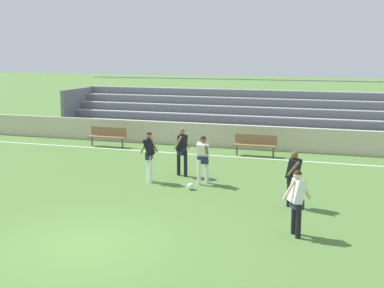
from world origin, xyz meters
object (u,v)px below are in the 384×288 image
Objects in this scene: soccer_ball at (191,186)px; player_dark_overlapping at (182,148)px; player_white_dropping_back at (297,197)px; bench_far_left at (108,135)px; bench_near_wall_gap at (255,143)px; player_white_challenging at (203,156)px; bleacher_stand at (238,114)px; player_dark_deep_cover at (149,152)px; player_dark_trailing_run at (294,174)px.

player_dark_overlapping is at bearing 117.67° from soccer_ball.
player_white_dropping_back is at bearing -40.77° from soccer_ball.
bench_far_left is 1.11× the size of player_white_dropping_back.
player_white_dropping_back is at bearing -72.76° from bench_near_wall_gap.
player_white_challenging is (-0.70, -5.21, 0.42)m from bench_near_wall_gap.
bench_near_wall_gap is at bearing 0.00° from bench_far_left.
bench_far_left is 1.06× the size of player_dark_overlapping.
player_dark_deep_cover is (-0.79, -9.63, -0.22)m from bleacher_stand.
bench_near_wall_gap is 1.06× the size of player_dark_overlapping.
player_dark_deep_cover reaches higher than bench_near_wall_gap.
player_white_dropping_back is (9.79, -9.25, 0.41)m from bench_far_left.
player_white_challenging is at bearing 9.31° from player_dark_deep_cover.
player_dark_overlapping is at bearing 140.67° from player_white_challenging.
player_white_challenging is 3.63m from player_dark_trailing_run.
bench_far_left is at bearing -141.59° from bleacher_stand.
player_dark_deep_cover reaches higher than soccer_ball.
player_dark_overlapping reaches higher than player_dark_trailing_run.
player_white_challenging is 0.96× the size of player_dark_overlapping.
player_dark_trailing_run is at bearing -69.16° from bleacher_stand.
player_white_dropping_back is 7.35× the size of soccer_ball.
player_white_challenging is at bearing 79.33° from soccer_ball.
player_white_challenging is (1.80, 0.30, -0.06)m from player_dark_deep_cover.
bleacher_stand reaches higher than player_dark_trailing_run.
player_dark_deep_cover is 1.05× the size of player_dark_trailing_run.
bench_near_wall_gap is (1.71, -4.12, -0.70)m from bleacher_stand.
player_dark_deep_cover is at bearing 145.14° from player_white_dropping_back.
soccer_ball is at bearing 165.11° from player_dark_trailing_run.
player_white_challenging is (1.01, -9.33, -0.29)m from bleacher_stand.
player_white_dropping_back is at bearing -34.86° from player_dark_deep_cover.
bleacher_stand is at bearing 38.41° from bench_far_left.
bench_near_wall_gap is at bearing 65.53° from player_dark_deep_cover.
player_white_dropping_back is (2.87, -9.25, 0.41)m from bench_near_wall_gap.
player_dark_trailing_run is at bearing -15.87° from player_dark_deep_cover.
player_dark_deep_cover is at bearing 164.13° from player_dark_trailing_run.
bench_far_left is 7.07m from player_dark_deep_cover.
soccer_ball is (6.05, -6.04, -0.44)m from bench_far_left.
soccer_ball is at bearing -85.19° from bleacher_stand.
player_dark_deep_cover is 5.20m from player_dark_trailing_run.
bench_far_left is at bearing 143.62° from player_dark_trailing_run.
bench_near_wall_gap is at bearing 68.33° from player_dark_overlapping.
bleacher_stand is at bearing 108.92° from player_white_dropping_back.
player_dark_deep_cover is at bearing -114.47° from bench_near_wall_gap.
bench_far_left is at bearing 140.00° from player_white_challenging.
player_white_dropping_back is at bearing -80.74° from player_dark_trailing_run.
soccer_ball is (-0.16, -0.83, -0.85)m from player_white_challenging.
player_dark_trailing_run is at bearing -31.22° from player_dark_overlapping.
bleacher_stand reaches higher than player_dark_overlapping.
player_dark_overlapping is 2.09m from soccer_ball.
bench_near_wall_gap is at bearing 109.79° from player_dark_trailing_run.
player_white_challenging reaches higher than soccer_ball.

